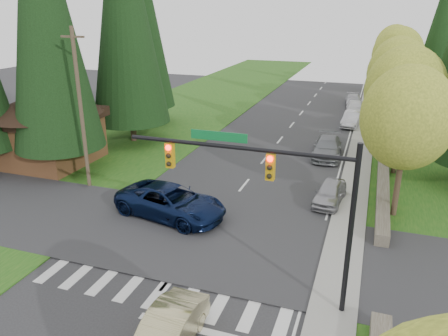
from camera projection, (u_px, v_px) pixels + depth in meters
The scene contains 27 objects.
grass_west at pixel (112, 146), 36.70m from camera, with size 14.00×110.00×0.06m, color #174D14.
cross_street at pixel (202, 239), 22.07m from camera, with size 120.00×8.00×0.10m, color #28282B.
sidewalk_east at pixel (358, 164), 32.32m from camera, with size 1.80×80.00×0.13m, color gray.
curb_east at pixel (347, 163), 32.59m from camera, with size 0.20×80.00×0.13m, color gray.
stone_wall_north at pixel (384, 135), 38.79m from camera, with size 0.70×40.00×0.70m, color #4C4438.
traffic_signal at pixel (274, 183), 15.89m from camera, with size 8.70×0.37×6.80m.
brown_building at pixel (46, 122), 31.81m from camera, with size 8.40×8.40×5.40m.
utility_pole at pixel (81, 109), 26.76m from camera, with size 1.60×0.24×10.00m.
decid_tree_0 at pixel (407, 118), 22.61m from camera, with size 4.80×4.80×8.37m.
decid_tree_1 at pixel (405, 91), 28.71m from camera, with size 5.20×5.20×8.80m.
decid_tree_2 at pixel (399, 75), 34.92m from camera, with size 5.00×5.00×8.82m.
decid_tree_3 at pixel (398, 67), 41.19m from camera, with size 5.00×5.00×8.55m.
decid_tree_4 at pixel (398, 56), 47.22m from camera, with size 5.40×5.40×9.18m.
decid_tree_5 at pixel (394, 54), 53.66m from camera, with size 4.80×4.80×8.30m.
decid_tree_6 at pixel (394, 47), 59.72m from camera, with size 5.20×5.20×8.86m.
conifer_w_a at pixel (44, 11), 27.65m from camera, with size 6.12×6.12×19.80m.
conifer_w_b at pixel (50, 24), 32.46m from camera, with size 5.44×5.44×17.80m.
conifer_w_c at pixel (124, 3), 34.25m from camera, with size 6.46×6.46×20.80m.
conifer_w_e at pixel (140, 15), 40.53m from camera, with size 5.78×5.78×18.80m.
conifer_e_c at pixel (444, 23), 49.96m from camera, with size 5.10×5.10×16.80m.
sedan_champagne at pixel (166, 333), 14.69m from camera, with size 1.49×4.27×1.41m, color #C4B983.
suv_navy at pixel (171, 202), 24.14m from camera, with size 2.93×6.36×1.77m, color #0A1636.
parked_car_a at pixel (330, 193), 25.90m from camera, with size 1.53×3.81×1.30m, color #9E9DA2.
parked_car_b at pixel (327, 148), 33.89m from camera, with size 2.08×5.12×1.49m, color slate.
parked_car_c at pixel (352, 119), 42.66m from camera, with size 1.50×4.30×1.42m, color #ADAEB2.
parked_car_d at pixel (355, 108), 47.07m from camera, with size 1.84×4.58×1.56m, color white.
parked_car_e at pixel (353, 100), 51.62m from camera, with size 1.78×4.39×1.27m, color #A4A4A9.
Camera 1 is at (7.47, -10.00, 11.02)m, focal length 35.00 mm.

